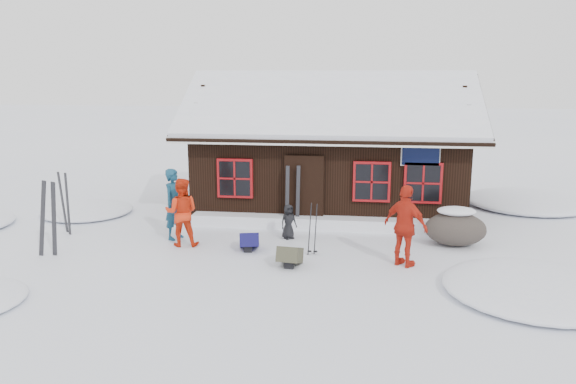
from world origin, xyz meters
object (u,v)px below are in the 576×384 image
(skier_orange_left, at_px, (182,212))
(backpack_olive, at_px, (290,259))
(skier_crouched, at_px, (289,222))
(backpack_blue, at_px, (249,243))
(ski_pair_left, at_px, (48,220))
(boulder, at_px, (455,228))
(skier_orange_right, at_px, (406,226))
(ski_poles, at_px, (313,230))
(skier_teal, at_px, (175,204))

(skier_orange_left, height_order, backpack_olive, skier_orange_left)
(skier_crouched, bearing_deg, backpack_olive, -118.40)
(skier_crouched, distance_m, backpack_blue, 1.43)
(skier_orange_left, relative_size, ski_pair_left, 0.92)
(boulder, bearing_deg, skier_orange_right, -127.90)
(backpack_olive, bearing_deg, skier_crouched, 105.20)
(skier_crouched, xyz_separation_m, ski_poles, (0.75, -1.26, 0.16))
(ski_poles, distance_m, backpack_olive, 1.08)
(backpack_olive, bearing_deg, skier_orange_right, 14.48)
(boulder, height_order, ski_poles, ski_poles)
(skier_teal, distance_m, skier_orange_right, 6.05)
(skier_orange_right, bearing_deg, boulder, -91.14)
(backpack_blue, bearing_deg, skier_orange_left, 161.91)
(ski_pair_left, distance_m, backpack_blue, 4.83)
(skier_crouched, distance_m, ski_pair_left, 5.93)
(skier_crouched, relative_size, ski_poles, 0.70)
(skier_teal, xyz_separation_m, boulder, (7.28, 0.39, -0.49))
(skier_orange_left, distance_m, ski_poles, 3.38)
(skier_orange_right, bearing_deg, ski_pair_left, 39.37)
(skier_orange_left, bearing_deg, backpack_blue, 166.57)
(skier_teal, height_order, ski_pair_left, skier_teal)
(ski_pair_left, bearing_deg, ski_poles, 14.45)
(backpack_olive, bearing_deg, boulder, 35.10)
(skier_crouched, bearing_deg, skier_orange_right, -68.57)
(backpack_olive, bearing_deg, ski_pair_left, -172.80)
(boulder, height_order, backpack_blue, boulder)
(skier_orange_left, bearing_deg, ski_pair_left, 15.11)
(skier_teal, relative_size, ski_poles, 1.43)
(skier_crouched, xyz_separation_m, backpack_olive, (0.32, -2.15, -0.29))
(skier_orange_right, xyz_separation_m, skier_crouched, (-2.90, 1.80, -0.48))
(ski_pair_left, bearing_deg, skier_teal, 41.53)
(skier_orange_left, distance_m, backpack_blue, 1.91)
(skier_crouched, height_order, ski_poles, ski_poles)
(ski_poles, bearing_deg, skier_crouched, 120.76)
(ski_pair_left, bearing_deg, backpack_blue, 18.99)
(skier_orange_left, bearing_deg, skier_teal, -64.30)
(skier_teal, bearing_deg, boulder, -68.44)
(skier_teal, bearing_deg, skier_orange_left, -127.75)
(skier_crouched, bearing_deg, ski_poles, -96.00)
(skier_orange_right, height_order, backpack_olive, skier_orange_right)
(backpack_olive, bearing_deg, backpack_blue, 145.17)
(boulder, height_order, ski_pair_left, ski_pair_left)
(skier_crouched, relative_size, boulder, 0.60)
(skier_orange_right, relative_size, skier_crouched, 2.03)
(skier_orange_right, height_order, boulder, skier_orange_right)
(skier_crouched, bearing_deg, ski_pair_left, 164.92)
(ski_pair_left, xyz_separation_m, ski_poles, (6.25, 0.92, -0.28))
(ski_poles, bearing_deg, skier_orange_left, 174.66)
(skier_orange_left, bearing_deg, backpack_olive, 149.70)
(skier_crouched, distance_m, boulder, 4.30)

